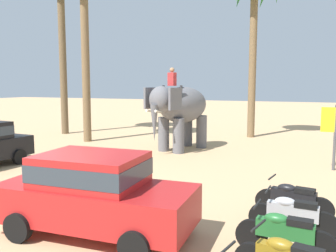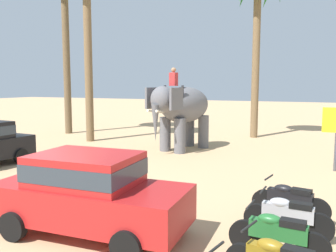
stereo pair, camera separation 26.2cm
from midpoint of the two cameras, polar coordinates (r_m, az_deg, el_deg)
name	(u,v)px [view 1 (the left image)]	position (r m, az deg, el deg)	size (l,w,h in m)	color
ground_plane	(47,210)	(9.69, -19.46, -12.53)	(120.00, 120.00, 0.00)	tan
car_sedan_foreground	(94,191)	(7.69, -12.71, -10.10)	(4.19, 2.05, 1.70)	red
elephant_with_mahout	(180,108)	(16.86, 1.49, 2.83)	(2.51, 4.02, 3.88)	slate
motorcycle_mid_row	(285,233)	(7.00, 17.08, -15.97)	(1.80, 0.55, 0.94)	black
motorcycle_fourth_in_row	(292,214)	(7.96, 18.33, -13.21)	(1.80, 0.55, 0.94)	black
motorcycle_far_in_row	(293,199)	(8.95, 18.57, -10.99)	(1.79, 0.56, 0.94)	black
signboard_yellow	(336,124)	(14.15, 24.74, 0.24)	(1.00, 0.10, 2.40)	#4C4C51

